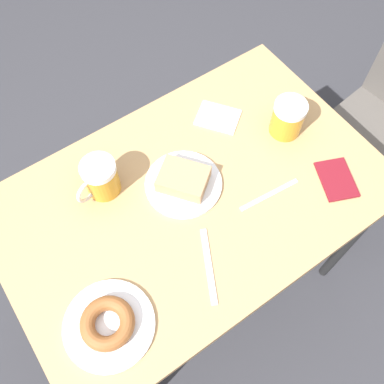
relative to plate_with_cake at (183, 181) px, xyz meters
The scene contains 10 objects.
ground_plane 0.78m from the plate_with_cake, ahead, with size 8.00×8.00×0.00m, color #333338.
table 0.10m from the plate_with_cake, ahead, with size 0.67×1.04×0.76m.
plate_with_cake is the anchor object (origin of this frame).
plate_with_donut 0.41m from the plate_with_cake, 59.03° to the right, with size 0.21×0.21×0.05m.
beer_mug_left 0.22m from the plate_with_cake, 121.74° to the right, with size 0.09×0.13×0.11m.
beer_mug_center 0.35m from the plate_with_cake, 87.65° to the left, with size 0.10×0.12×0.11m.
napkin_folded 0.25m from the plate_with_cake, 121.55° to the left, with size 0.15×0.15×0.00m.
fork 0.23m from the plate_with_cake, 47.19° to the left, with size 0.03×0.18×0.00m.
knife 0.24m from the plate_with_cake, 19.26° to the right, with size 0.18×0.11×0.00m.
passport_near_edge 0.42m from the plate_with_cake, 57.17° to the left, with size 0.15×0.13×0.01m.
Camera 1 is at (0.44, -0.31, 1.78)m, focal length 40.00 mm.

